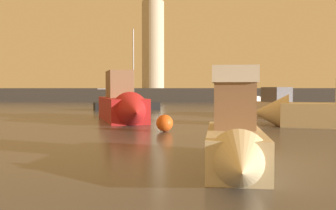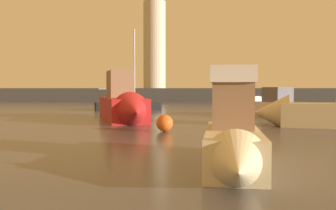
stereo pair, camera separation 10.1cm
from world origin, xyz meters
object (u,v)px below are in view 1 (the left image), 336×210
at_px(motorboat_0, 333,111).
at_px(lighthouse, 153,38).
at_px(motorboat_5, 267,106).
at_px(motorboat_4, 123,105).
at_px(motorboat_2, 235,134).
at_px(sailboat_moored, 127,105).
at_px(mooring_buoy, 165,123).

bearing_deg(motorboat_0, lighthouse, 112.06).
bearing_deg(motorboat_5, lighthouse, 113.92).
bearing_deg(motorboat_4, motorboat_0, -10.95).
bearing_deg(lighthouse, motorboat_5, -66.08).
bearing_deg(lighthouse, motorboat_2, -78.86).
distance_m(lighthouse, motorboat_4, 36.54).
bearing_deg(motorboat_4, sailboat_moored, 101.59).
xyz_separation_m(motorboat_0, motorboat_2, (-5.73, -10.65, 0.03)).
relative_size(lighthouse, motorboat_2, 2.98).
distance_m(motorboat_0, motorboat_2, 12.09).
xyz_separation_m(motorboat_5, sailboat_moored, (-11.96, 6.09, -0.27)).
bearing_deg(motorboat_2, motorboat_0, 61.73).
distance_m(lighthouse, motorboat_0, 41.48).
height_order(motorboat_0, motorboat_2, motorboat_2).
relative_size(sailboat_moored, mooring_buoy, 9.55).
xyz_separation_m(motorboat_2, motorboat_5, (3.62, 18.64, -0.17)).
bearing_deg(motorboat_0, mooring_buoy, -160.67).
relative_size(lighthouse, mooring_buoy, 20.64).
bearing_deg(mooring_buoy, motorboat_5, 59.94).
relative_size(motorboat_0, motorboat_2, 1.59).
relative_size(motorboat_5, mooring_buoy, 8.26).
bearing_deg(mooring_buoy, lighthouse, 99.48).
bearing_deg(lighthouse, motorboat_4, -84.23).
relative_size(motorboat_2, sailboat_moored, 0.73).
relative_size(lighthouse, motorboat_0, 1.87).
height_order(lighthouse, motorboat_2, lighthouse).
distance_m(motorboat_2, sailboat_moored, 26.11).
height_order(motorboat_5, sailboat_moored, sailboat_moored).
distance_m(motorboat_0, motorboat_5, 8.27).
bearing_deg(motorboat_5, motorboat_2, -100.98).
height_order(sailboat_moored, mooring_buoy, sailboat_moored).
bearing_deg(mooring_buoy, sailboat_moored, 108.25).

